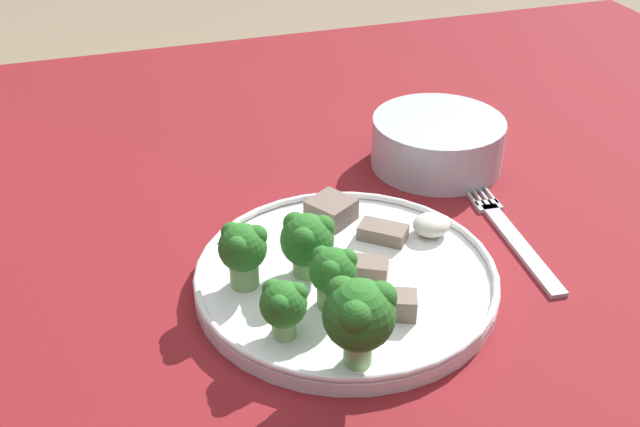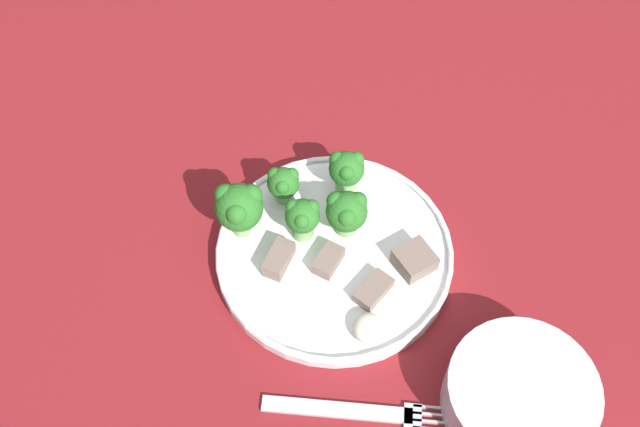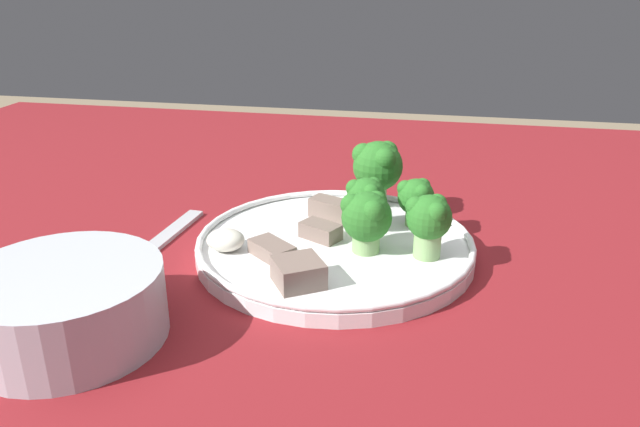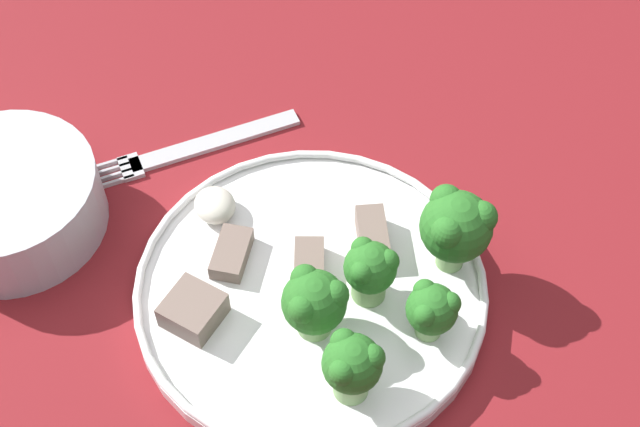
{
  "view_description": "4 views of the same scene",
  "coord_description": "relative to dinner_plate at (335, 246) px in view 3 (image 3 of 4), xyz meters",
  "views": [
    {
      "loc": [
        -0.18,
        -0.49,
        1.15
      ],
      "look_at": [
        -0.03,
        -0.01,
        0.83
      ],
      "focal_mm": 42.0,
      "sensor_mm": 36.0,
      "label": 1
    },
    {
      "loc": [
        0.38,
        -0.05,
        1.45
      ],
      "look_at": [
        -0.03,
        -0.05,
        0.83
      ],
      "focal_mm": 42.0,
      "sensor_mm": 36.0,
      "label": 2
    },
    {
      "loc": [
        -0.1,
        0.46,
        1.02
      ],
      "look_at": [
        0.0,
        -0.06,
        0.8
      ],
      "focal_mm": 35.0,
      "sensor_mm": 36.0,
      "label": 3
    },
    {
      "loc": [
        -0.31,
        0.11,
        1.31
      ],
      "look_at": [
        0.01,
        -0.06,
        0.82
      ],
      "focal_mm": 50.0,
      "sensor_mm": 36.0,
      "label": 4
    }
  ],
  "objects": [
    {
      "name": "table",
      "position": [
        0.01,
        0.04,
        -0.1
      ],
      "size": [
        1.35,
        1.13,
        0.77
      ],
      "color": "maroon",
      "rests_on": "ground_plane"
    },
    {
      "name": "dinner_plate",
      "position": [
        0.0,
        0.0,
        0.0
      ],
      "size": [
        0.24,
        0.24,
        0.02
      ],
      "color": "white",
      "rests_on": "table"
    },
    {
      "name": "fork",
      "position": [
        0.17,
        0.03,
        -0.01
      ],
      "size": [
        0.03,
        0.19,
        0.0
      ],
      "color": "#B2B2B7",
      "rests_on": "table"
    },
    {
      "name": "cream_bowl",
      "position": [
        0.16,
        0.17,
        0.02
      ],
      "size": [
        0.13,
        0.13,
        0.05
      ],
      "color": "#B7BCC6",
      "rests_on": "table"
    },
    {
      "name": "broccoli_floret_near_rim_left",
      "position": [
        -0.03,
        0.01,
        0.03
      ],
      "size": [
        0.04,
        0.04,
        0.05
      ],
      "color": "#7FA866",
      "rests_on": "dinner_plate"
    },
    {
      "name": "broccoli_floret_center_left",
      "position": [
        -0.02,
        -0.03,
        0.03
      ],
      "size": [
        0.04,
        0.04,
        0.05
      ],
      "color": "#7FA866",
      "rests_on": "dinner_plate"
    },
    {
      "name": "broccoli_floret_back_left",
      "position": [
        -0.07,
        -0.05,
        0.03
      ],
      "size": [
        0.04,
        0.03,
        0.05
      ],
      "color": "#7FA866",
      "rests_on": "dinner_plate"
    },
    {
      "name": "broccoli_floret_front_left",
      "position": [
        -0.08,
        0.01,
        0.04
      ],
      "size": [
        0.04,
        0.04,
        0.05
      ],
      "color": "#7FA866",
      "rests_on": "dinner_plate"
    },
    {
      "name": "broccoli_floret_center_back",
      "position": [
        -0.03,
        -0.1,
        0.05
      ],
      "size": [
        0.05,
        0.05,
        0.07
      ],
      "color": "#7FA866",
      "rests_on": "dinner_plate"
    },
    {
      "name": "meat_slice_front_slice",
      "position": [
        0.05,
        0.04,
        0.01
      ],
      "size": [
        0.05,
        0.04,
        0.01
      ],
      "color": "#756056",
      "rests_on": "dinner_plate"
    },
    {
      "name": "meat_slice_middle_slice",
      "position": [
        0.01,
        -0.06,
        0.01
      ],
      "size": [
        0.04,
        0.03,
        0.02
      ],
      "color": "#756056",
      "rests_on": "dinner_plate"
    },
    {
      "name": "meat_slice_rear_slice",
      "position": [
        0.02,
        -0.01,
        0.01
      ],
      "size": [
        0.04,
        0.03,
        0.01
      ],
      "color": "#756056",
      "rests_on": "dinner_plate"
    },
    {
      "name": "meat_slice_edge_slice",
      "position": [
        0.01,
        0.08,
        0.01
      ],
      "size": [
        0.05,
        0.05,
        0.02
      ],
      "color": "#756056",
      "rests_on": "dinner_plate"
    },
    {
      "name": "sauce_dollop",
      "position": [
        0.09,
        0.03,
        0.01
      ],
      "size": [
        0.03,
        0.03,
        0.02
      ],
      "color": "silver",
      "rests_on": "dinner_plate"
    }
  ]
}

